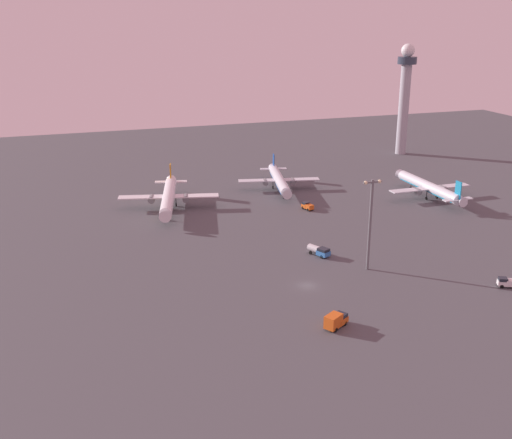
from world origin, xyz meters
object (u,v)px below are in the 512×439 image
at_px(airplane_mid_apron, 169,197).
at_px(maintenance_van, 307,206).
at_px(airplane_terminal_side, 279,180).
at_px(control_tower, 405,92).
at_px(airplane_taxiway_distant, 429,187).
at_px(fuel_truck, 319,250).
at_px(baggage_tractor, 507,282).
at_px(catering_truck, 336,320).
at_px(apron_light_west, 370,218).

xyz_separation_m(airplane_mid_apron, maintenance_van, (41.22, -14.89, -2.76)).
bearing_deg(airplane_terminal_side, airplane_mid_apron, 25.02).
bearing_deg(maintenance_van, control_tower, 26.12).
bearing_deg(airplane_terminal_side, airplane_taxiway_distant, 162.69).
bearing_deg(fuel_truck, control_tower, -155.34).
xyz_separation_m(fuel_truck, baggage_tractor, (32.66, -30.99, -0.19)).
xyz_separation_m(airplane_taxiway_distant, airplane_terminal_side, (-44.13, 25.05, -0.09)).
height_order(catering_truck, baggage_tractor, catering_truck).
bearing_deg(airplane_mid_apron, baggage_tractor, 140.34).
xyz_separation_m(control_tower, airplane_taxiway_distant, (-26.45, -62.37, -22.96)).
bearing_deg(fuel_truck, maintenance_van, -133.75).
distance_m(airplane_terminal_side, maintenance_van, 24.21).
bearing_deg(maintenance_van, airplane_mid_apron, 145.01).
height_order(maintenance_van, apron_light_west, apron_light_west).
distance_m(airplane_mid_apron, airplane_terminal_side, 41.67).
height_order(baggage_tractor, maintenance_van, same).
bearing_deg(control_tower, airplane_mid_apron, -157.30).
relative_size(airplane_taxiway_distant, maintenance_van, 8.29).
distance_m(control_tower, airplane_taxiway_distant, 71.53).
distance_m(control_tower, apron_light_west, 133.51).
bearing_deg(catering_truck, airplane_terminal_side, 133.76).
xyz_separation_m(control_tower, apron_light_west, (-74.67, -109.84, -13.53)).
xyz_separation_m(airplane_taxiway_distant, airplane_mid_apron, (-84.78, 15.85, 0.31)).
bearing_deg(baggage_tractor, apron_light_west, 78.56).
distance_m(airplane_mid_apron, fuel_truck, 59.16).
relative_size(airplane_taxiway_distant, apron_light_west, 1.66).
bearing_deg(apron_light_west, control_tower, 55.79).
relative_size(fuel_truck, baggage_tractor, 1.44).
bearing_deg(control_tower, fuel_truck, -129.98).
relative_size(control_tower, airplane_terminal_side, 1.28).
xyz_separation_m(catering_truck, baggage_tractor, (45.01, 4.92, -0.40)).
distance_m(control_tower, baggage_tractor, 140.47).
bearing_deg(airplane_terminal_side, control_tower, -139.86).
xyz_separation_m(catering_truck, fuel_truck, (12.36, 35.92, -0.21)).
relative_size(maintenance_van, apron_light_west, 0.20).
height_order(airplane_mid_apron, catering_truck, airplane_mid_apron).
bearing_deg(maintenance_van, airplane_taxiway_distant, -16.40).
height_order(airplane_taxiway_distant, fuel_truck, airplane_taxiway_distant).
xyz_separation_m(airplane_mid_apron, airplane_terminal_side, (40.64, 9.20, -0.40)).
height_order(airplane_terminal_side, fuel_truck, airplane_terminal_side).
relative_size(control_tower, baggage_tractor, 10.16).
distance_m(airplane_mid_apron, baggage_tractor, 103.03).
distance_m(airplane_mid_apron, catering_truck, 88.99).
xyz_separation_m(control_tower, maintenance_van, (-70.01, -61.41, -25.41)).
bearing_deg(control_tower, baggage_tractor, -111.00).
distance_m(fuel_truck, apron_light_west, 18.27).
distance_m(airplane_terminal_side, catering_truck, 99.52).
distance_m(airplane_taxiway_distant, maintenance_van, 43.64).
xyz_separation_m(airplane_taxiway_distant, fuel_truck, (-55.72, -35.61, -2.27)).
xyz_separation_m(airplane_terminal_side, maintenance_van, (0.58, -24.09, -2.37)).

